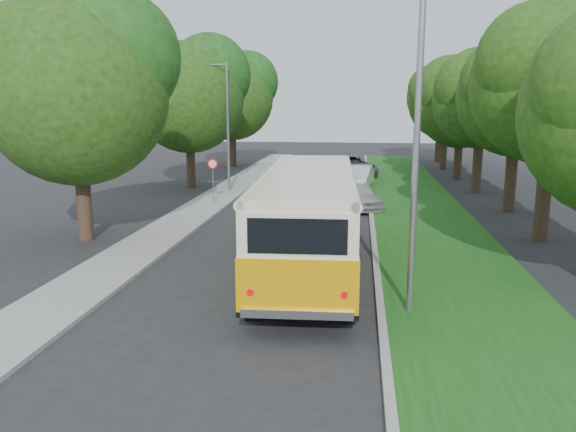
# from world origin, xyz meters

# --- Properties ---
(ground) EXTENTS (120.00, 120.00, 0.00)m
(ground) POSITION_xyz_m (0.00, 0.00, 0.00)
(ground) COLOR #242426
(ground) RESTS_ON ground
(curb) EXTENTS (0.20, 70.00, 0.15)m
(curb) POSITION_xyz_m (3.60, 5.00, 0.07)
(curb) COLOR gray
(curb) RESTS_ON ground
(grass_verge) EXTENTS (4.50, 70.00, 0.13)m
(grass_verge) POSITION_xyz_m (5.95, 5.00, 0.07)
(grass_verge) COLOR #174D14
(grass_verge) RESTS_ON ground
(sidewalk) EXTENTS (2.20, 70.00, 0.12)m
(sidewalk) POSITION_xyz_m (-4.80, 5.00, 0.06)
(sidewalk) COLOR gray
(sidewalk) RESTS_ON ground
(treeline) EXTENTS (24.27, 41.91, 9.46)m
(treeline) POSITION_xyz_m (3.15, 17.99, 5.93)
(treeline) COLOR #332319
(treeline) RESTS_ON ground
(lamppost_near) EXTENTS (1.71, 0.16, 8.00)m
(lamppost_near) POSITION_xyz_m (4.21, -2.50, 4.37)
(lamppost_near) COLOR gray
(lamppost_near) RESTS_ON ground
(lamppost_far) EXTENTS (1.71, 0.16, 7.50)m
(lamppost_far) POSITION_xyz_m (-4.70, 16.00, 4.12)
(lamppost_far) COLOR gray
(lamppost_far) RESTS_ON ground
(warning_sign) EXTENTS (0.56, 0.10, 2.50)m
(warning_sign) POSITION_xyz_m (-4.50, 11.98, 1.71)
(warning_sign) COLOR gray
(warning_sign) RESTS_ON ground
(vintage_bus) EXTENTS (3.30, 11.04, 3.24)m
(vintage_bus) POSITION_xyz_m (1.44, 0.88, 1.62)
(vintage_bus) COLOR #E9A207
(vintage_bus) RESTS_ON ground
(car_silver) EXTENTS (2.72, 4.10, 1.30)m
(car_silver) POSITION_xyz_m (3.00, 11.79, 0.65)
(car_silver) COLOR #AFAEB3
(car_silver) RESTS_ON ground
(car_white) EXTENTS (2.01, 4.32, 1.37)m
(car_white) POSITION_xyz_m (3.00, 18.99, 0.69)
(car_white) COLOR silver
(car_white) RESTS_ON ground
(car_blue) EXTENTS (2.89, 4.81, 1.31)m
(car_blue) POSITION_xyz_m (1.47, 23.35, 0.65)
(car_blue) COLOR navy
(car_blue) RESTS_ON ground
(car_grey) EXTENTS (4.12, 5.91, 1.50)m
(car_grey) POSITION_xyz_m (2.52, 24.59, 0.75)
(car_grey) COLOR #585A60
(car_grey) RESTS_ON ground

